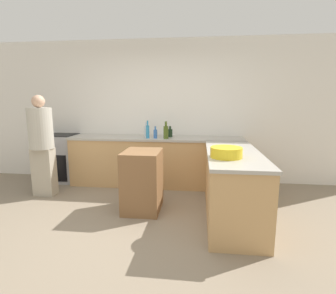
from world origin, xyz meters
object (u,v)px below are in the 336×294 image
(water_bottle_blue, at_px, (155,134))
(dish_soap_bottle, at_px, (148,131))
(island_table, at_px, (142,181))
(person_by_range, at_px, (42,143))
(range_oven, at_px, (58,158))
(olive_oil_bottle, at_px, (166,132))
(wine_bottle_dark, at_px, (170,133))
(vinegar_bottle_clear, at_px, (146,131))
(mixing_bowl, at_px, (226,152))

(water_bottle_blue, bearing_deg, dish_soap_bottle, -176.72)
(island_table, distance_m, person_by_range, 1.86)
(range_oven, relative_size, olive_oil_bottle, 3.01)
(range_oven, bearing_deg, wine_bottle_dark, 0.31)
(range_oven, distance_m, olive_oil_bottle, 2.26)
(dish_soap_bottle, xyz_separation_m, vinegar_bottle_clear, (-0.06, 0.16, -0.02))
(range_oven, distance_m, island_table, 2.30)
(water_bottle_blue, distance_m, person_by_range, 1.88)
(range_oven, xyz_separation_m, island_table, (1.96, -1.21, -0.02))
(mixing_bowl, bearing_deg, olive_oil_bottle, 122.53)
(mixing_bowl, distance_m, dish_soap_bottle, 1.90)
(island_table, bearing_deg, range_oven, 148.31)
(range_oven, height_order, mixing_bowl, mixing_bowl)
(range_oven, relative_size, mixing_bowl, 2.44)
(water_bottle_blue, relative_size, person_by_range, 0.13)
(mixing_bowl, distance_m, person_by_range, 2.99)
(range_oven, relative_size, person_by_range, 0.55)
(range_oven, distance_m, vinegar_bottle_clear, 1.86)
(mixing_bowl, xyz_separation_m, person_by_range, (-2.87, 0.83, -0.08))
(island_table, distance_m, wine_bottle_dark, 1.36)
(dish_soap_bottle, distance_m, olive_oil_bottle, 0.33)
(wine_bottle_dark, bearing_deg, olive_oil_bottle, -101.88)
(vinegar_bottle_clear, xyz_separation_m, person_by_range, (-1.57, -0.78, -0.12))
(mixing_bowl, xyz_separation_m, dish_soap_bottle, (-1.24, 1.44, 0.06))
(water_bottle_blue, height_order, person_by_range, person_by_range)
(island_table, xyz_separation_m, wine_bottle_dark, (0.26, 1.22, 0.55))
(dish_soap_bottle, bearing_deg, water_bottle_blue, 3.28)
(range_oven, relative_size, vinegar_bottle_clear, 3.46)
(wine_bottle_dark, bearing_deg, vinegar_bottle_clear, -173.93)
(dish_soap_bottle, xyz_separation_m, water_bottle_blue, (0.14, 0.01, -0.04))
(olive_oil_bottle, relative_size, person_by_range, 0.18)
(vinegar_bottle_clear, distance_m, olive_oil_bottle, 0.43)
(vinegar_bottle_clear, height_order, person_by_range, person_by_range)
(island_table, relative_size, olive_oil_bottle, 2.86)
(wine_bottle_dark, distance_m, olive_oil_bottle, 0.24)
(mixing_bowl, bearing_deg, water_bottle_blue, 127.16)
(person_by_range, bearing_deg, dish_soap_bottle, 20.65)
(olive_oil_bottle, xyz_separation_m, person_by_range, (-1.97, -0.60, -0.14))
(mixing_bowl, bearing_deg, dish_soap_bottle, 130.60)
(island_table, height_order, wine_bottle_dark, wine_bottle_dark)
(person_by_range, bearing_deg, wine_bottle_dark, 22.22)
(dish_soap_bottle, distance_m, water_bottle_blue, 0.14)
(island_table, xyz_separation_m, olive_oil_bottle, (0.21, 0.99, 0.59))
(water_bottle_blue, bearing_deg, person_by_range, -160.60)
(olive_oil_bottle, distance_m, person_by_range, 2.06)
(person_by_range, bearing_deg, vinegar_bottle_clear, 26.25)
(olive_oil_bottle, height_order, water_bottle_blue, olive_oil_bottle)
(olive_oil_bottle, bearing_deg, wine_bottle_dark, 78.12)
(dish_soap_bottle, distance_m, person_by_range, 1.75)
(vinegar_bottle_clear, bearing_deg, dish_soap_bottle, -68.27)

